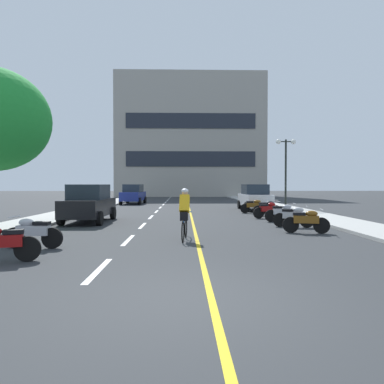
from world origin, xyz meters
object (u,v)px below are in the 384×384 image
object	(u,v)px
parked_car_mid	(255,197)
motorcycle_5	(268,210)
motorcycle_2	(306,221)
cyclist_rider	(184,213)
motorcycle_3	(294,216)
parked_car_far	(133,194)
motorcycle_1	(33,232)
motorcycle_0	(1,243)
parked_car_near	(89,203)
motorcycle_6	(267,208)
street_lamp_mid	(286,157)
motorcycle_7	(254,206)
motorcycle_4	(283,212)

from	to	relation	value
parked_car_mid	motorcycle_5	world-z (taller)	parked_car_mid
motorcycle_2	cyclist_rider	distance (m)	4.78
motorcycle_3	motorcycle_5	xyz separation A→B (m)	(-0.13, 3.92, 0.00)
parked_car_far	cyclist_rider	size ratio (longest dim) A/B	2.43
motorcycle_1	motorcycle_0	bearing A→B (deg)	-87.96
cyclist_rider	motorcycle_5	bearing A→B (deg)	57.59
motorcycle_1	parked_car_near	bearing A→B (deg)	92.13
motorcycle_1	motorcycle_2	bearing A→B (deg)	17.99
parked_car_mid	motorcycle_6	bearing A→B (deg)	-92.10
cyclist_rider	motorcycle_1	bearing A→B (deg)	-161.14
parked_car_far	street_lamp_mid	bearing A→B (deg)	-32.02
parked_car_far	motorcycle_2	size ratio (longest dim) A/B	2.56
motorcycle_0	parked_car_far	bearing A→B (deg)	91.05
motorcycle_0	motorcycle_6	distance (m)	15.11
motorcycle_0	motorcycle_2	xyz separation A→B (m)	(8.81, 4.75, 0.00)
motorcycle_5	cyclist_rider	size ratio (longest dim) A/B	0.95
street_lamp_mid	parked_car_near	bearing A→B (deg)	-145.57
motorcycle_2	cyclist_rider	xyz separation A→B (m)	(-4.55, -1.41, 0.41)
parked_car_mid	motorcycle_2	world-z (taller)	parked_car_mid
street_lamp_mid	motorcycle_2	bearing A→B (deg)	-102.95
street_lamp_mid	motorcycle_2	xyz separation A→B (m)	(-2.81, -12.22, -3.30)
parked_car_far	motorcycle_6	distance (m)	15.71
motorcycle_7	motorcycle_2	bearing A→B (deg)	-89.06
motorcycle_7	motorcycle_4	bearing A→B (deg)	-86.00
motorcycle_4	motorcycle_6	world-z (taller)	same
motorcycle_2	motorcycle_7	xyz separation A→B (m)	(-0.15, 8.92, 0.00)
street_lamp_mid	parked_car_mid	xyz separation A→B (m)	(-2.36, -0.56, -2.85)
street_lamp_mid	motorcycle_1	world-z (taller)	street_lamp_mid
motorcycle_1	motorcycle_2	size ratio (longest dim) A/B	1.02
motorcycle_4	motorcycle_2	bearing A→B (deg)	-93.16
motorcycle_2	motorcycle_6	xyz separation A→B (m)	(0.29, 7.31, 0.00)
motorcycle_0	motorcycle_4	world-z (taller)	same
motorcycle_2	motorcycle_3	distance (m)	1.80
street_lamp_mid	parked_car_near	world-z (taller)	street_lamp_mid
motorcycle_3	motorcycle_5	bearing A→B (deg)	91.88
motorcycle_2	street_lamp_mid	bearing A→B (deg)	77.05
motorcycle_2	motorcycle_1	bearing A→B (deg)	-162.01
motorcycle_3	motorcycle_6	size ratio (longest dim) A/B	0.98
parked_car_near	parked_car_mid	distance (m)	12.25
parked_car_far	motorcycle_2	xyz separation A→B (m)	(9.26, -19.77, -0.44)
motorcycle_4	parked_car_near	bearing A→B (deg)	178.69
street_lamp_mid	motorcycle_0	size ratio (longest dim) A/B	3.00
motorcycle_1	motorcycle_3	bearing A→B (deg)	27.55
parked_car_mid	motorcycle_6	xyz separation A→B (m)	(-0.16, -4.36, -0.44)
motorcycle_1	motorcycle_6	world-z (taller)	same
motorcycle_1	motorcycle_4	bearing A→B (deg)	36.41
motorcycle_4	cyclist_rider	xyz separation A→B (m)	(-4.77, -5.23, 0.41)
motorcycle_4	motorcycle_7	xyz separation A→B (m)	(-0.36, 5.10, 0.00)
street_lamp_mid	parked_car_far	world-z (taller)	street_lamp_mid
motorcycle_2	motorcycle_3	xyz separation A→B (m)	(0.09, 1.80, 0.00)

